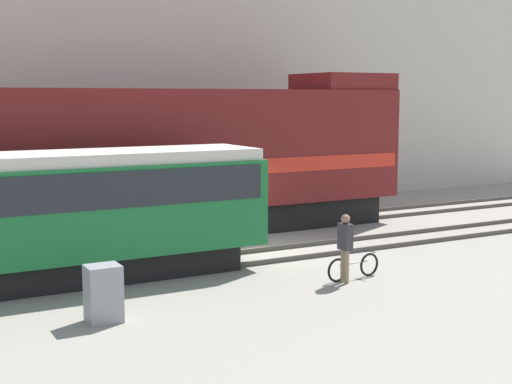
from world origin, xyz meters
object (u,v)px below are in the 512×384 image
freight_locomotive (184,159)px  streetcar (34,211)px  person (345,241)px  bicycle (354,267)px  signal_box (103,294)px

freight_locomotive → streetcar: (-5.81, -4.37, -0.70)m
streetcar → person: 7.69m
streetcar → person: size_ratio=6.71×
bicycle → signal_box: signal_box is taller
bicycle → signal_box: size_ratio=1.42×
freight_locomotive → bicycle: bearing=-79.2°
signal_box → person: bearing=1.4°
freight_locomotive → signal_box: bearing=-123.2°
freight_locomotive → signal_box: freight_locomotive is taller
streetcar → person: (6.85, -3.40, -0.81)m
streetcar → signal_box: bearing=-80.2°
person → signal_box: size_ratio=1.45×
bicycle → person: bearing=-155.5°
streetcar → bicycle: 8.10m
signal_box → bicycle: bearing=3.0°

